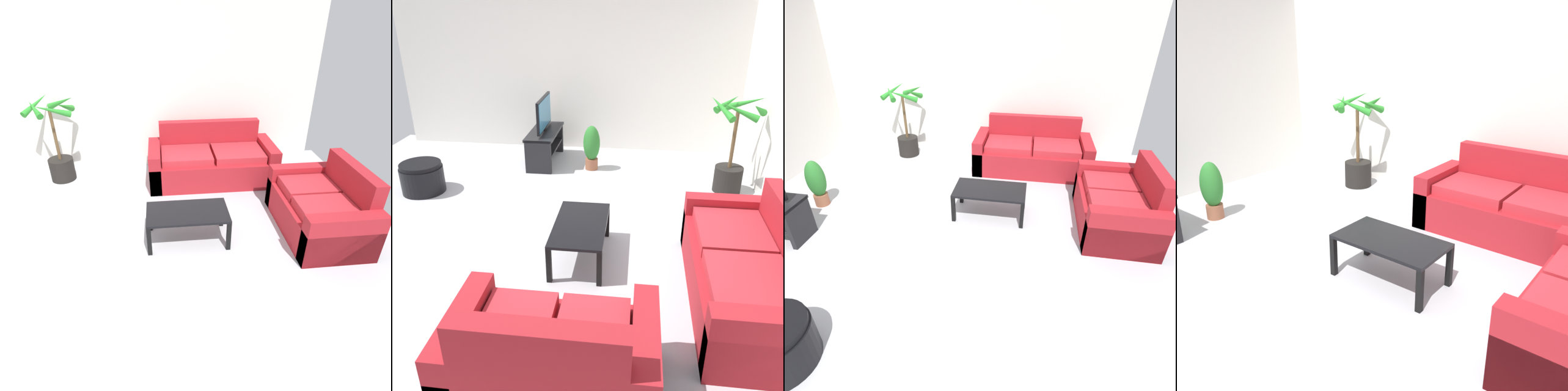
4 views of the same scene
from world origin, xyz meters
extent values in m
plane|color=#B2B2B7|center=(0.00, 0.00, 0.00)|extent=(6.60, 6.60, 0.00)
cube|color=silver|center=(0.00, 3.00, 1.35)|extent=(6.00, 0.06, 2.70)
cube|color=maroon|center=(1.11, 2.25, 0.21)|extent=(2.00, 0.90, 0.42)
cube|color=maroon|center=(1.11, 2.62, 0.66)|extent=(1.64, 0.16, 0.48)
cube|color=maroon|center=(0.20, 2.25, 0.31)|extent=(0.18, 0.90, 0.62)
cube|color=maroon|center=(2.02, 2.25, 0.31)|extent=(0.18, 0.90, 0.62)
cube|color=#B8272F|center=(0.70, 2.20, 0.48)|extent=(0.78, 0.66, 0.12)
cube|color=#B8272F|center=(1.52, 2.20, 0.48)|extent=(0.78, 0.66, 0.12)
cube|color=maroon|center=(2.25, 0.74, 0.21)|extent=(0.90, 1.44, 0.42)
cube|color=maroon|center=(2.62, 0.74, 0.66)|extent=(0.16, 1.08, 0.48)
cube|color=maroon|center=(2.25, 0.11, 0.31)|extent=(0.90, 0.18, 0.62)
cube|color=maroon|center=(2.25, 1.37, 0.31)|extent=(0.90, 0.18, 0.62)
cube|color=#B8272F|center=(2.20, 0.47, 0.48)|extent=(0.66, 0.50, 0.12)
cube|color=#B8272F|center=(2.20, 1.01, 0.48)|extent=(0.66, 0.50, 0.12)
cube|color=black|center=(0.58, 0.70, 0.40)|extent=(0.98, 0.54, 0.03)
cube|color=black|center=(0.12, 0.46, 0.19)|extent=(0.05, 0.05, 0.38)
cube|color=black|center=(1.05, 0.46, 0.19)|extent=(0.05, 0.05, 0.38)
cube|color=black|center=(0.12, 0.95, 0.19)|extent=(0.05, 0.05, 0.38)
cube|color=black|center=(1.05, 0.95, 0.19)|extent=(0.05, 0.05, 0.38)
cylinder|color=black|center=(-1.34, 2.55, 0.18)|extent=(0.39, 0.39, 0.37)
cylinder|color=brown|center=(-1.34, 2.55, 0.77)|extent=(0.05, 0.05, 0.81)
cone|color=#288929|center=(-1.09, 2.51, 1.23)|extent=(0.18, 0.51, 0.28)
cone|color=#288929|center=(-1.21, 2.78, 1.23)|extent=(0.51, 0.34, 0.28)
cone|color=#288929|center=(-1.58, 2.69, 1.23)|extent=(0.36, 0.52, 0.29)
cone|color=#288929|center=(-1.51, 2.43, 1.23)|extent=(0.33, 0.40, 0.24)
cone|color=#288929|center=(-1.22, 2.32, 1.23)|extent=(0.51, 0.32, 0.28)
camera|label=1|loc=(0.32, -2.61, 2.59)|focal=30.48mm
camera|label=2|loc=(4.36, 1.25, 2.57)|focal=38.71mm
camera|label=3|loc=(1.09, -2.98, 2.54)|focal=28.59mm
camera|label=4|loc=(2.53, -2.04, 2.09)|focal=38.81mm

